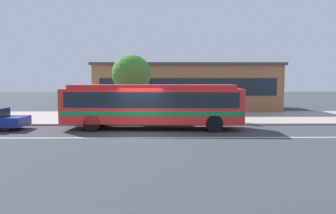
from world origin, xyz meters
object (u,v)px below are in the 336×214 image
Objects in this scene: pedestrian_waiting_near_sign at (236,107)px; street_tree_near_stop at (131,75)px; transit_bus at (153,103)px; bus_stop_sign at (212,100)px.

street_tree_near_stop reaches higher than pedestrian_waiting_near_sign.
bus_stop_sign is at bearing 24.85° from transit_bus.
pedestrian_waiting_near_sign is at bearing 21.36° from transit_bus.
street_tree_near_stop is at bearing 162.63° from bus_stop_sign.
transit_bus is 2.31× the size of street_tree_near_stop.
street_tree_near_stop is (-5.53, 1.73, 1.73)m from bus_stop_sign.
pedestrian_waiting_near_sign is 1.80m from bus_stop_sign.
pedestrian_waiting_near_sign is (5.57, 2.18, -0.46)m from transit_bus.
pedestrian_waiting_near_sign is at bearing -10.60° from street_tree_near_stop.
bus_stop_sign reaches higher than pedestrian_waiting_near_sign.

